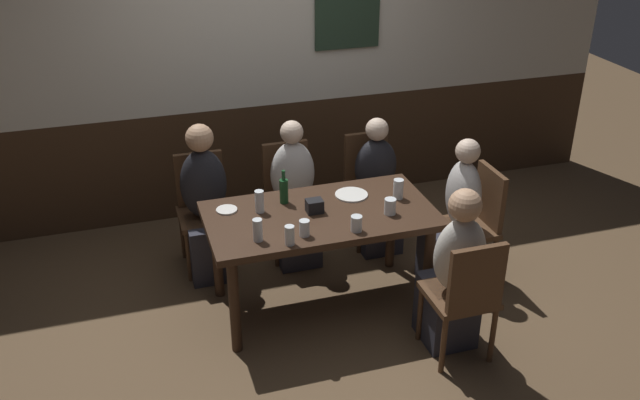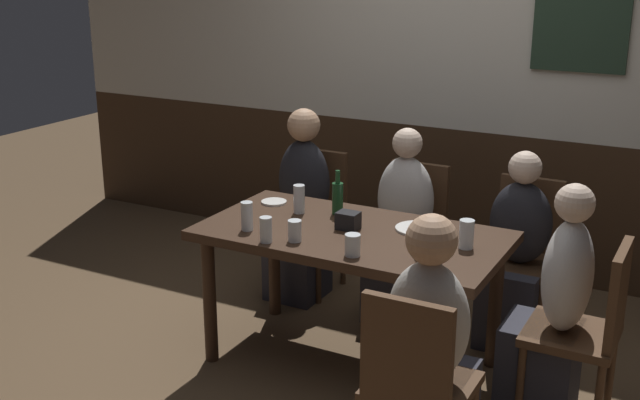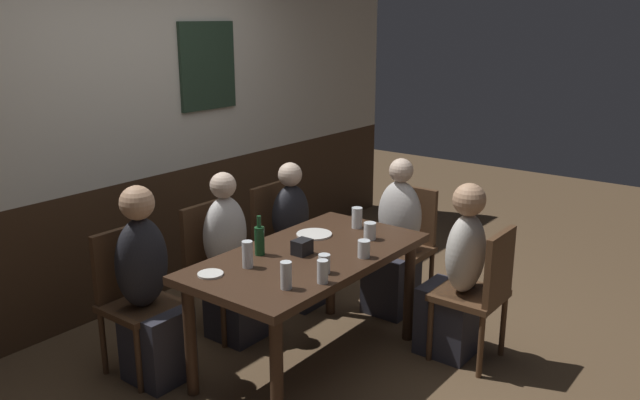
% 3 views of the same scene
% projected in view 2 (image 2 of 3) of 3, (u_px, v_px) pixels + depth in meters
% --- Properties ---
extents(ground_plane, '(12.00, 12.00, 0.00)m').
position_uv_depth(ground_plane, '(351.00, 362.00, 4.24)').
color(ground_plane, brown).
extents(wall_back, '(6.40, 0.13, 2.60)m').
position_uv_depth(wall_back, '(464.00, 76.00, 5.23)').
color(wall_back, '#3D2819').
rests_on(wall_back, ground_plane).
extents(dining_table, '(1.53, 0.81, 0.74)m').
position_uv_depth(dining_table, '(352.00, 248.00, 4.04)').
color(dining_table, '#382316').
rests_on(dining_table, ground_plane).
extents(chair_left_far, '(0.40, 0.40, 0.88)m').
position_uv_depth(chair_left_far, '(313.00, 212.00, 5.08)').
color(chair_left_far, '#513521').
rests_on(chair_left_far, ground_plane).
extents(chair_head_east, '(0.40, 0.40, 0.88)m').
position_uv_depth(chair_head_east, '(590.00, 325.00, 3.56)').
color(chair_head_east, '#513521').
rests_on(chair_head_east, ground_plane).
extents(chair_mid_far, '(0.40, 0.40, 0.88)m').
position_uv_depth(chair_mid_far, '(412.00, 229.00, 4.78)').
color(chair_mid_far, '#513521').
rests_on(chair_mid_far, ground_plane).
extents(chair_right_near, '(0.40, 0.40, 0.88)m').
position_uv_depth(chair_right_near, '(415.00, 381.00, 3.10)').
color(chair_right_near, '#513521').
rests_on(chair_right_near, ground_plane).
extents(chair_right_far, '(0.40, 0.40, 0.88)m').
position_uv_depth(chair_right_far, '(524.00, 248.00, 4.47)').
color(chair_right_far, '#513521').
rests_on(chair_right_far, ground_plane).
extents(person_left_far, '(0.34, 0.37, 1.19)m').
position_uv_depth(person_left_far, '(301.00, 218.00, 4.95)').
color(person_left_far, '#2D2D38').
rests_on(person_left_far, ground_plane).
extents(person_head_east, '(0.37, 0.34, 1.14)m').
position_uv_depth(person_head_east, '(552.00, 321.00, 3.64)').
color(person_head_east, '#2D2D38').
rests_on(person_head_east, ground_plane).
extents(person_mid_far, '(0.34, 0.37, 1.13)m').
position_uv_depth(person_mid_far, '(401.00, 241.00, 4.65)').
color(person_mid_far, '#2D2D38').
rests_on(person_mid_far, ground_plane).
extents(person_right_near, '(0.34, 0.37, 1.14)m').
position_uv_depth(person_right_near, '(430.00, 365.00, 3.24)').
color(person_right_near, '#2D2D38').
rests_on(person_right_near, ground_plane).
extents(person_right_far, '(0.34, 0.37, 1.08)m').
position_uv_depth(person_right_far, '(515.00, 265.00, 4.35)').
color(person_right_far, '#2D2D38').
rests_on(person_right_far, ground_plane).
extents(tumbler_water, '(0.06, 0.06, 0.13)m').
position_uv_depth(tumbler_water, '(266.00, 231.00, 3.85)').
color(tumbler_water, silver).
rests_on(tumbler_water, dining_table).
extents(highball_clear, '(0.07, 0.07, 0.14)m').
position_uv_depth(highball_clear, '(466.00, 235.00, 3.77)').
color(highball_clear, silver).
rests_on(highball_clear, dining_table).
extents(tumbler_short, '(0.06, 0.06, 0.15)m').
position_uv_depth(tumbler_short, '(247.00, 218.00, 4.02)').
color(tumbler_short, silver).
rests_on(tumbler_short, dining_table).
extents(beer_glass_tall, '(0.07, 0.07, 0.11)m').
position_uv_depth(beer_glass_tall, '(295.00, 232.00, 3.87)').
color(beer_glass_tall, silver).
rests_on(beer_glass_tall, dining_table).
extents(pint_glass_pale, '(0.08, 0.08, 0.11)m').
position_uv_depth(pint_glass_pale, '(423.00, 247.00, 3.68)').
color(pint_glass_pale, silver).
rests_on(pint_glass_pale, dining_table).
extents(pint_glass_stout, '(0.07, 0.07, 0.10)m').
position_uv_depth(pint_glass_stout, '(353.00, 247.00, 3.68)').
color(pint_glass_stout, silver).
rests_on(pint_glass_stout, dining_table).
extents(pint_glass_amber, '(0.06, 0.06, 0.15)m').
position_uv_depth(pint_glass_amber, '(299.00, 201.00, 4.28)').
color(pint_glass_amber, silver).
rests_on(pint_glass_amber, dining_table).
extents(beer_bottle_green, '(0.06, 0.06, 0.24)m').
position_uv_depth(beer_bottle_green, '(338.00, 197.00, 4.25)').
color(beer_bottle_green, '#194723').
rests_on(beer_bottle_green, dining_table).
extents(plate_white_large, '(0.23, 0.23, 0.01)m').
position_uv_depth(plate_white_large, '(418.00, 229.00, 4.03)').
color(plate_white_large, white).
rests_on(plate_white_large, dining_table).
extents(plate_white_small, '(0.14, 0.14, 0.01)m').
position_uv_depth(plate_white_small, '(274.00, 202.00, 4.46)').
color(plate_white_small, white).
rests_on(plate_white_small, dining_table).
extents(condiment_caddy, '(0.11, 0.09, 0.09)m').
position_uv_depth(condiment_caddy, '(348.00, 221.00, 4.03)').
color(condiment_caddy, black).
rests_on(condiment_caddy, dining_table).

